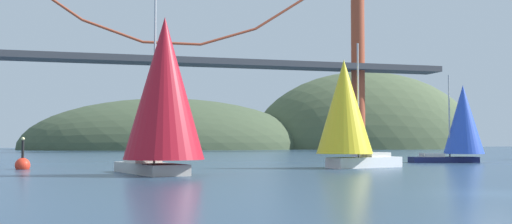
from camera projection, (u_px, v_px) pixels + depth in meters
ground_plane at (494, 194)px, 24.19m from camera, size 360.00×360.00×0.00m
headland_center at (170, 149)px, 155.43m from camera, size 73.96×44.00×25.86m
headland_right at (367, 149)px, 170.17m from camera, size 66.43×44.00×42.94m
suspension_bridge at (172, 51)px, 116.51m from camera, size 113.42×6.00×42.68m
sailboat_yellow_sail at (346, 111)px, 47.20m from camera, size 8.27×5.52×9.82m
sailboat_crimson_sail at (163, 93)px, 37.54m from camera, size 5.98×9.56×11.36m
sailboat_blue_spinnaker at (462, 122)px, 59.76m from camera, size 7.67×4.50×8.58m
channel_buoy at (23, 164)px, 45.27m from camera, size 1.10×1.10×2.64m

